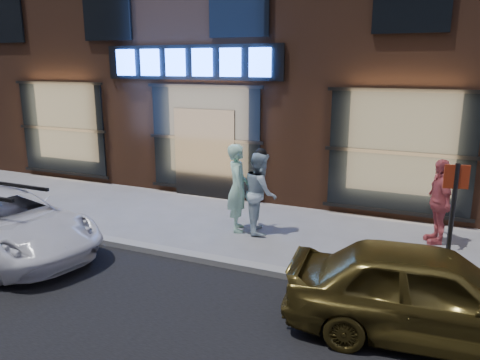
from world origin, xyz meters
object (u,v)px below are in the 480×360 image
object	(u,v)px
man_cap	(260,192)
passerby	(439,201)
gold_sedan	(430,294)
sign_post	(451,221)
man_bowtie	(238,188)
white_suv	(4,223)

from	to	relation	value
man_cap	passerby	xyz separation A→B (m)	(3.53, 0.86, -0.01)
gold_sedan	sign_post	world-z (taller)	sign_post
man_bowtie	gold_sedan	world-z (taller)	man_bowtie
man_bowtie	man_cap	xyz separation A→B (m)	(0.48, 0.11, -0.08)
passerby	sign_post	size ratio (longest dim) A/B	0.79
man_cap	gold_sedan	world-z (taller)	man_cap
man_cap	white_suv	size ratio (longest dim) A/B	0.41
gold_sedan	sign_post	xyz separation A→B (m)	(0.19, 1.09, 0.68)
passerby	man_cap	bearing A→B (deg)	-96.03
man_bowtie	man_cap	world-z (taller)	man_bowtie
gold_sedan	man_cap	bearing A→B (deg)	44.62
man_bowtie	passerby	bearing A→B (deg)	-102.79
sign_post	passerby	bearing A→B (deg)	79.74
man_cap	passerby	bearing A→B (deg)	-101.82
white_suv	gold_sedan	world-z (taller)	gold_sedan
man_bowtie	sign_post	bearing A→B (deg)	-138.69
gold_sedan	white_suv	bearing A→B (deg)	85.43
man_bowtie	white_suv	world-z (taller)	man_bowtie
man_cap	sign_post	xyz separation A→B (m)	(3.71, -1.83, 0.44)
white_suv	gold_sedan	xyz separation A→B (m)	(7.61, 0.14, 0.04)
man_bowtie	gold_sedan	xyz separation A→B (m)	(4.00, -2.81, -0.32)
white_suv	gold_sedan	distance (m)	7.61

